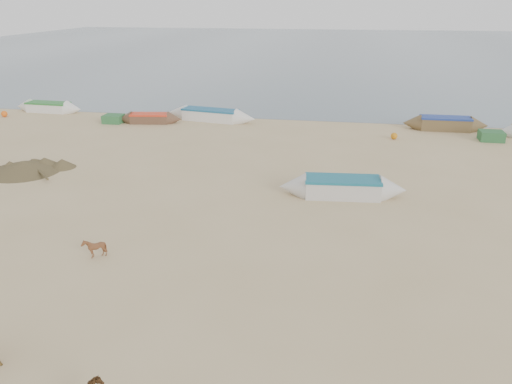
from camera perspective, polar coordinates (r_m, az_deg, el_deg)
ground at (r=18.26m, az=-2.18°, el=-7.44°), size 140.00×140.00×0.00m
sea at (r=98.09m, az=8.17°, el=15.98°), size 160.00×160.00×0.00m
calf_front at (r=18.98m, az=-18.01°, el=-6.11°), size 0.77×0.71×0.75m
near_canoe at (r=23.83m, az=9.84°, el=0.54°), size 6.04×1.88×0.91m
debris_pile at (r=29.79m, az=-25.01°, el=2.71°), size 4.73×4.73×0.57m
waterline_canoes at (r=38.47m, az=-5.91°, el=8.66°), size 50.02×4.00×0.95m
beach_clutter at (r=36.30m, az=10.13°, el=7.47°), size 45.59×4.76×0.64m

